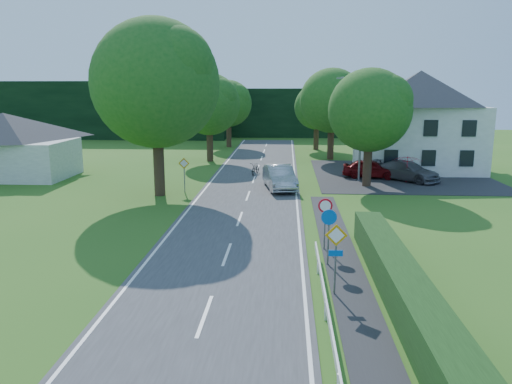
# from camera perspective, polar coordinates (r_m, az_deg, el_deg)

# --- Properties ---
(road) EXTENTS (7.00, 80.00, 0.04)m
(road) POSITION_cam_1_polar(r_m,az_deg,el_deg) (29.66, -1.52, -2.11)
(road) COLOR #393A3C
(road) RESTS_ON ground
(parking_pad) EXTENTS (14.00, 16.00, 0.04)m
(parking_pad) POSITION_cam_1_polar(r_m,az_deg,el_deg) (43.33, 16.07, 1.90)
(parking_pad) COLOR #27272A
(parking_pad) RESTS_ON ground
(line_edge_left) EXTENTS (0.12, 80.00, 0.01)m
(line_edge_left) POSITION_cam_1_polar(r_m,az_deg,el_deg) (30.11, -7.69, -1.95)
(line_edge_left) COLOR white
(line_edge_left) RESTS_ON road
(line_edge_right) EXTENTS (0.12, 80.00, 0.01)m
(line_edge_right) POSITION_cam_1_polar(r_m,az_deg,el_deg) (29.56, 4.78, -2.15)
(line_edge_right) COLOR white
(line_edge_right) RESTS_ON road
(line_centre) EXTENTS (0.12, 80.00, 0.01)m
(line_centre) POSITION_cam_1_polar(r_m,az_deg,el_deg) (29.66, -1.52, -2.06)
(line_centre) COLOR white
(line_centre) RESTS_ON road
(tree_main) EXTENTS (9.40, 9.40, 11.64)m
(tree_main) POSITION_cam_1_polar(r_m,az_deg,el_deg) (33.79, -11.29, 9.34)
(tree_main) COLOR #1B5319
(tree_main) RESTS_ON ground
(tree_left_far) EXTENTS (7.00, 7.00, 8.58)m
(tree_left_far) POSITION_cam_1_polar(r_m,az_deg,el_deg) (49.33, -5.35, 8.47)
(tree_left_far) COLOR #1B5319
(tree_left_far) RESTS_ON ground
(tree_right_far) EXTENTS (7.40, 7.40, 9.09)m
(tree_right_far) POSITION_cam_1_polar(r_m,az_deg,el_deg) (50.93, 8.63, 8.78)
(tree_right_far) COLOR #1B5319
(tree_right_far) RESTS_ON ground
(tree_left_back) EXTENTS (6.60, 6.60, 8.07)m
(tree_left_back) POSITION_cam_1_polar(r_m,az_deg,el_deg) (61.16, -3.15, 8.92)
(tree_left_back) COLOR #1B5319
(tree_left_back) RESTS_ON ground
(tree_right_back) EXTENTS (6.20, 6.20, 7.56)m
(tree_right_back) POSITION_cam_1_polar(r_m,az_deg,el_deg) (58.87, 6.95, 8.49)
(tree_right_back) COLOR #1B5319
(tree_right_back) RESTS_ON ground
(tree_right_mid) EXTENTS (7.00, 7.00, 8.58)m
(tree_right_mid) POSITION_cam_1_polar(r_m,az_deg,el_deg) (37.26, 12.80, 7.13)
(tree_right_mid) COLOR #1B5319
(tree_right_mid) RESTS_ON ground
(treeline_left) EXTENTS (44.00, 6.00, 8.00)m
(treeline_left) POSITION_cam_1_polar(r_m,az_deg,el_deg) (77.05, -20.09, 8.81)
(treeline_left) COLOR black
(treeline_left) RESTS_ON ground
(treeline_right) EXTENTS (30.00, 5.00, 7.00)m
(treeline_right) POSITION_cam_1_polar(r_m,az_deg,el_deg) (74.96, 7.78, 8.97)
(treeline_right) COLOR black
(treeline_right) RESTS_ON ground
(bungalow_left) EXTENTS (11.00, 6.50, 5.20)m
(bungalow_left) POSITION_cam_1_polar(r_m,az_deg,el_deg) (44.98, -26.69, 4.92)
(bungalow_left) COLOR #B2B1AD
(bungalow_left) RESTS_ON ground
(house_white) EXTENTS (10.60, 8.40, 8.60)m
(house_white) POSITION_cam_1_polar(r_m,az_deg,el_deg) (46.20, 18.04, 7.86)
(house_white) COLOR silver
(house_white) RESTS_ON ground
(streetlight) EXTENTS (2.03, 0.18, 8.00)m
(streetlight) POSITION_cam_1_polar(r_m,az_deg,el_deg) (39.15, 11.71, 7.65)
(streetlight) COLOR slate
(streetlight) RESTS_ON ground
(sign_priority_right) EXTENTS (0.78, 0.09, 2.59)m
(sign_priority_right) POSITION_cam_1_polar(r_m,az_deg,el_deg) (17.59, 9.12, -6.15)
(sign_priority_right) COLOR slate
(sign_priority_right) RESTS_ON ground
(sign_roundabout) EXTENTS (0.64, 0.08, 2.37)m
(sign_roundabout) POSITION_cam_1_polar(r_m,az_deg,el_deg) (20.49, 8.31, -3.88)
(sign_roundabout) COLOR slate
(sign_roundabout) RESTS_ON ground
(sign_speed_limit) EXTENTS (0.64, 0.11, 2.37)m
(sign_speed_limit) POSITION_cam_1_polar(r_m,az_deg,el_deg) (22.38, 7.91, -2.26)
(sign_speed_limit) COLOR slate
(sign_speed_limit) RESTS_ON ground
(sign_priority_left) EXTENTS (0.78, 0.09, 2.44)m
(sign_priority_left) POSITION_cam_1_polar(r_m,az_deg,el_deg) (34.81, -8.22, 2.72)
(sign_priority_left) COLOR slate
(sign_priority_left) RESTS_ON ground
(moving_car) EXTENTS (2.74, 5.42, 1.71)m
(moving_car) POSITION_cam_1_polar(r_m,az_deg,el_deg) (35.68, 2.71, 1.71)
(moving_car) COLOR #A2A2A7
(moving_car) RESTS_ON road
(motorcycle) EXTENTS (1.05, 1.99, 0.99)m
(motorcycle) POSITION_cam_1_polar(r_m,az_deg,el_deg) (41.74, -0.06, 2.72)
(motorcycle) COLOR black
(motorcycle) RESTS_ON road
(parked_car_red) EXTENTS (4.61, 2.53, 1.48)m
(parked_car_red) POSITION_cam_1_polar(r_m,az_deg,el_deg) (41.16, 12.93, 2.63)
(parked_car_red) COLOR maroon
(parked_car_red) RESTS_ON parking_pad
(parked_car_silver_a) EXTENTS (4.21, 1.93, 1.34)m
(parked_car_silver_a) POSITION_cam_1_polar(r_m,az_deg,el_deg) (45.19, 14.30, 3.28)
(parked_car_silver_a) COLOR silver
(parked_car_silver_a) RESTS_ON parking_pad
(parked_car_grey) EXTENTS (5.18, 5.12, 1.50)m
(parked_car_grey) POSITION_cam_1_polar(r_m,az_deg,el_deg) (40.70, 16.91, 2.33)
(parked_car_grey) COLOR #555459
(parked_car_grey) RESTS_ON parking_pad
(parked_car_silver_b) EXTENTS (5.76, 3.80, 1.47)m
(parked_car_silver_b) POSITION_cam_1_polar(r_m,az_deg,el_deg) (44.63, 19.08, 2.97)
(parked_car_silver_b) COLOR #B5B5BD
(parked_car_silver_b) RESTS_ON parking_pad
(parasol) EXTENTS (2.90, 2.92, 2.06)m
(parasol) POSITION_cam_1_polar(r_m,az_deg,el_deg) (39.73, 16.85, 2.51)
(parasol) COLOR red
(parasol) RESTS_ON parking_pad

